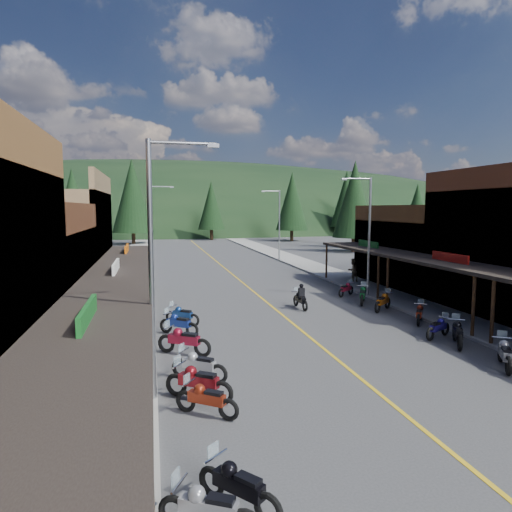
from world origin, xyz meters
TOP-DOWN VIEW (x-y plane):
  - ground at (0.00, 0.00)m, footprint 220.00×220.00m
  - centerline at (0.00, 20.00)m, footprint 0.15×90.00m
  - sidewalk_west at (-8.70, 20.00)m, footprint 3.40×94.00m
  - sidewalk_east at (8.70, 20.00)m, footprint 3.40×94.00m
  - shop_west_3 at (-13.78, 11.30)m, footprint 10.90×10.20m
  - shop_east_3 at (13.75, 11.30)m, footprint 10.90×10.20m
  - streetlight_0 at (-6.95, -6.00)m, footprint 2.16×0.18m
  - streetlight_1 at (-6.95, 22.00)m, footprint 2.16×0.18m
  - streetlight_2 at (6.95, 8.00)m, footprint 2.16×0.18m
  - streetlight_3 at (6.95, 30.00)m, footprint 2.16×0.18m
  - ridge_hill at (0.00, 135.00)m, footprint 310.00×140.00m
  - pine_1 at (-24.00, 70.00)m, footprint 5.88×5.88m
  - pine_2 at (-10.00, 58.00)m, footprint 6.72×6.72m
  - pine_3 at (4.00, 66.00)m, footprint 5.04×5.04m
  - pine_4 at (18.00, 60.00)m, footprint 5.88×5.88m
  - pine_5 at (34.00, 72.00)m, footprint 6.72×6.72m
  - pine_6 at (46.00, 64.00)m, footprint 5.04×5.04m
  - pine_7 at (-32.00, 76.00)m, footprint 5.88×5.88m
  - pine_8 at (-22.00, 40.00)m, footprint 4.48×4.48m
  - pine_9 at (24.00, 45.00)m, footprint 4.93×4.93m
  - pine_10 at (-18.00, 50.00)m, footprint 5.38×5.38m
  - pine_11 at (20.00, 38.00)m, footprint 5.82×5.82m
  - bike_west_2 at (-6.16, -12.13)m, footprint 2.03×1.51m
  - bike_west_3 at (-5.51, -11.59)m, footprint 1.82×1.98m
  - bike_west_4 at (-5.63, -7.32)m, footprint 1.99×1.71m
  - bike_west_5 at (-5.75, -6.17)m, footprint 2.31×1.95m
  - bike_west_6 at (-5.56, -4.53)m, footprint 2.13×1.81m
  - bike_west_7 at (-5.88, -1.59)m, footprint 2.39×1.94m
  - bike_west_8 at (-5.92, 1.43)m, footprint 2.09×1.90m
  - bike_west_9 at (-5.63, 3.30)m, footprint 1.96×1.78m
  - bike_east_5 at (5.69, -5.88)m, footprint 1.76×2.23m
  - bike_east_6 at (5.82, -3.00)m, footprint 1.71×2.26m
  - bike_east_7 at (5.72, -1.77)m, footprint 1.99×1.44m
  - bike_east_8 at (6.45, 0.87)m, footprint 1.70×1.97m
  - bike_east_9 at (6.00, 3.93)m, footprint 2.08×1.90m
  - bike_east_10 at (5.76, 6.02)m, footprint 1.75×2.30m
  - bike_east_11 at (5.80, 8.64)m, footprint 1.87×1.64m
  - rider_on_bike at (1.49, 5.55)m, footprint 0.80×2.08m
  - pedestrian_east_b at (8.45, 13.34)m, footprint 1.02×0.77m

SIDE VIEW (x-z plane):
  - ground at x=0.00m, z-range 0.00..0.00m
  - ridge_hill at x=0.00m, z-range -30.00..30.00m
  - centerline at x=0.00m, z-range 0.00..0.01m
  - sidewalk_west at x=-8.70m, z-range 0.00..0.15m
  - sidewalk_east at x=8.70m, z-range 0.00..0.15m
  - bike_east_11 at x=5.80m, z-range 0.00..1.07m
  - bike_east_7 at x=5.72m, z-range 0.00..1.09m
  - bike_west_2 at x=-6.16m, z-range 0.00..1.12m
  - bike_east_8 at x=6.45m, z-range 0.00..1.13m
  - bike_west_4 at x=-5.63m, z-range 0.00..1.13m
  - bike_west_9 at x=-5.63m, z-range 0.00..1.14m
  - bike_west_3 at x=-5.51m, z-range 0.00..1.15m
  - bike_west_6 at x=-5.56m, z-range 0.00..1.21m
  - bike_east_9 at x=6.00m, z-range 0.00..1.21m
  - bike_west_8 at x=-5.92m, z-range 0.00..1.21m
  - bike_east_5 at x=5.69m, z-range 0.00..1.24m
  - bike_east_6 at x=5.82m, z-range 0.00..1.25m
  - rider_on_bike at x=1.49m, z-range -0.16..1.41m
  - bike_east_10 at x=5.76m, z-range 0.00..1.27m
  - bike_west_5 at x=-5.75m, z-range 0.00..1.31m
  - bike_west_7 at x=-5.88m, z-range 0.00..1.34m
  - pedestrian_east_b at x=8.45m, z-range 0.15..2.02m
  - shop_east_3 at x=13.75m, z-range -0.57..5.63m
  - shop_west_3 at x=-13.78m, z-range -0.58..7.62m
  - streetlight_0 at x=-6.95m, z-range 0.46..8.46m
  - streetlight_1 at x=-6.95m, z-range 0.46..8.46m
  - streetlight_2 at x=6.95m, z-range 0.46..8.46m
  - streetlight_3 at x=6.95m, z-range 0.46..8.46m
  - pine_8 at x=-22.00m, z-range 0.98..10.98m
  - pine_9 at x=24.00m, z-range 0.98..11.78m
  - pine_3 at x=4.00m, z-range 0.98..11.98m
  - pine_6 at x=46.00m, z-range 0.98..11.98m
  - pine_10 at x=-18.00m, z-range 0.98..12.58m
  - pine_11 at x=20.00m, z-range 0.99..13.39m
  - pine_1 at x=-24.00m, z-range 0.99..13.49m
  - pine_4 at x=18.00m, z-range 0.99..13.49m
  - pine_7 at x=-32.00m, z-range 0.99..13.49m
  - pine_2 at x=-10.00m, z-range 0.99..14.99m
  - pine_5 at x=34.00m, z-range 0.99..14.99m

